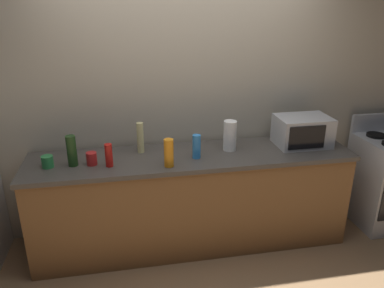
% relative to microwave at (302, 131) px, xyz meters
% --- Properties ---
extents(ground_plane, '(8.00, 8.00, 0.00)m').
position_rel_microwave_xyz_m(ground_plane, '(-1.04, -0.45, -1.04)').
color(ground_plane, '#93704C').
extents(back_wall, '(6.40, 0.10, 2.70)m').
position_rel_microwave_xyz_m(back_wall, '(-1.04, 0.36, 0.31)').
color(back_wall, '#B2A893').
rests_on(back_wall, ground_plane).
extents(counter_run, '(2.84, 0.64, 0.90)m').
position_rel_microwave_xyz_m(counter_run, '(-1.04, -0.05, -0.58)').
color(counter_run, brown).
rests_on(counter_run, ground_plane).
extents(microwave, '(0.48, 0.35, 0.27)m').
position_rel_microwave_xyz_m(microwave, '(0.00, 0.00, 0.00)').
color(microwave, '#B7BABF').
rests_on(microwave, counter_run).
extents(paper_towel_roll, '(0.12, 0.12, 0.27)m').
position_rel_microwave_xyz_m(paper_towel_roll, '(-0.69, 0.00, 0.00)').
color(paper_towel_roll, white).
rests_on(paper_towel_roll, counter_run).
extents(bottle_hot_sauce, '(0.06, 0.06, 0.19)m').
position_rel_microwave_xyz_m(bottle_hot_sauce, '(-1.75, -0.16, -0.04)').
color(bottle_hot_sauce, red).
rests_on(bottle_hot_sauce, counter_run).
extents(bottle_spray_cleaner, '(0.07, 0.07, 0.21)m').
position_rel_microwave_xyz_m(bottle_spray_cleaner, '(-1.02, -0.12, -0.03)').
color(bottle_spray_cleaner, '#338CE5').
rests_on(bottle_spray_cleaner, counter_run).
extents(bottle_vinegar, '(0.06, 0.06, 0.27)m').
position_rel_microwave_xyz_m(bottle_vinegar, '(-1.48, 0.09, 0.00)').
color(bottle_vinegar, beige).
rests_on(bottle_vinegar, counter_run).
extents(bottle_dish_soap, '(0.08, 0.08, 0.23)m').
position_rel_microwave_xyz_m(bottle_dish_soap, '(-1.27, -0.25, -0.02)').
color(bottle_dish_soap, orange).
rests_on(bottle_dish_soap, counter_run).
extents(bottle_wine, '(0.08, 0.08, 0.26)m').
position_rel_microwave_xyz_m(bottle_wine, '(-2.04, -0.09, -0.01)').
color(bottle_wine, '#1E3F19').
rests_on(bottle_wine, counter_run).
extents(mug_red, '(0.09, 0.09, 0.11)m').
position_rel_microwave_xyz_m(mug_red, '(-1.89, -0.10, -0.08)').
color(mug_red, red).
rests_on(mug_red, counter_run).
extents(mug_green, '(0.09, 0.09, 0.10)m').
position_rel_microwave_xyz_m(mug_green, '(-2.23, -0.09, -0.09)').
color(mug_green, '#2D8C47').
rests_on(mug_green, counter_run).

